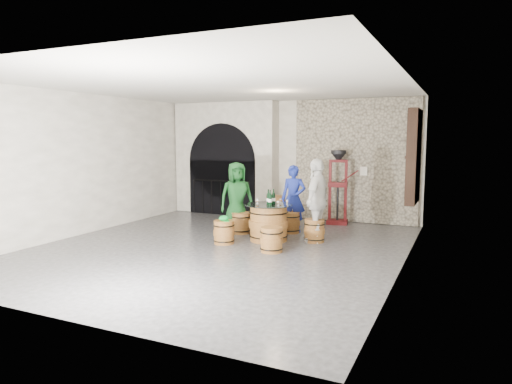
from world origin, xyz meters
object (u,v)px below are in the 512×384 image
at_px(wine_bottle_right, 274,198).
at_px(person_white, 317,201).
at_px(barrel_stool_left, 241,223).
at_px(side_barrel, 275,209).
at_px(barrel_stool_near_right, 272,240).
at_px(corking_press, 338,181).
at_px(barrel_stool_near_left, 224,232).
at_px(barrel_table, 268,223).
at_px(barrel_stool_right, 314,231).
at_px(wine_bottle_left, 268,198).
at_px(person_green, 237,197).
at_px(barrel_stool_far, 291,222).
at_px(wine_bottle_center, 270,199).
at_px(person_blue, 293,199).

bearing_deg(wine_bottle_right, person_white, 14.97).
xyz_separation_m(barrel_stool_left, side_barrel, (0.20, 1.62, 0.10)).
height_order(barrel_stool_near_right, corking_press, corking_press).
bearing_deg(corking_press, barrel_stool_left, -138.93).
bearing_deg(barrel_stool_near_left, barrel_table, 41.51).
xyz_separation_m(barrel_table, barrel_stool_right, (0.93, 0.30, -0.15)).
bearing_deg(barrel_stool_near_left, wine_bottle_left, 40.48).
distance_m(barrel_stool_near_right, wine_bottle_left, 1.17).
height_order(barrel_stool_near_right, person_green, person_green).
distance_m(barrel_stool_far, person_green, 1.38).
bearing_deg(barrel_stool_far, barrel_table, -98.52).
distance_m(wine_bottle_center, side_barrel, 2.37).
distance_m(barrel_stool_left, barrel_stool_near_left, 1.09).
bearing_deg(person_blue, barrel_stool_far, -107.10).
xyz_separation_m(barrel_table, barrel_stool_near_right, (0.44, -0.87, -0.15)).
distance_m(barrel_stool_right, corking_press, 2.36).
xyz_separation_m(barrel_stool_left, corking_press, (1.73, 2.07, 0.85)).
bearing_deg(wine_bottle_right, barrel_table, -139.77).
distance_m(person_blue, wine_bottle_left, 1.14).
relative_size(barrel_stool_near_right, barrel_stool_near_left, 1.00).
relative_size(barrel_stool_far, barrel_stool_near_right, 1.00).
distance_m(barrel_stool_far, barrel_stool_right, 1.03).
xyz_separation_m(barrel_stool_left, wine_bottle_center, (0.96, -0.54, 0.68)).
relative_size(barrel_stool_right, wine_bottle_center, 1.50).
bearing_deg(barrel_stool_near_left, wine_bottle_right, 41.38).
distance_m(barrel_stool_near_left, person_blue, 2.03).
xyz_separation_m(person_green, wine_bottle_left, (1.02, -0.52, 0.10)).
height_order(barrel_stool_left, barrel_stool_right, same).
height_order(barrel_stool_left, side_barrel, side_barrel).
relative_size(barrel_stool_far, barrel_stool_right, 1.00).
bearing_deg(barrel_stool_near_left, person_white, 29.27).
bearing_deg(barrel_stool_near_left, barrel_stool_left, 97.75).
bearing_deg(wine_bottle_left, person_blue, 81.77).
height_order(person_green, person_white, person_white).
bearing_deg(barrel_stool_left, barrel_stool_near_left, -82.25).
height_order(barrel_stool_near_left, person_white, person_white).
distance_m(barrel_table, barrel_stool_far, 0.99).
distance_m(person_blue, side_barrel, 1.35).
xyz_separation_m(barrel_stool_right, person_green, (-1.95, 0.20, 0.58)).
xyz_separation_m(barrel_stool_near_left, wine_bottle_center, (0.82, 0.53, 0.68)).
bearing_deg(barrel_stool_near_left, wine_bottle_center, 33.19).
bearing_deg(barrel_stool_right, barrel_stool_far, 139.55).
xyz_separation_m(barrel_stool_far, side_barrel, (-0.83, 1.08, 0.10)).
bearing_deg(wine_bottle_center, barrel_stool_far, 86.79).
relative_size(person_green, wine_bottle_center, 5.05).
bearing_deg(wine_bottle_right, barrel_stool_near_left, -138.62).
relative_size(barrel_stool_near_right, person_green, 0.30).
bearing_deg(barrel_table, barrel_stool_far, 81.48).
distance_m(barrel_table, person_blue, 1.18).
height_order(side_barrel, corking_press, corking_press).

